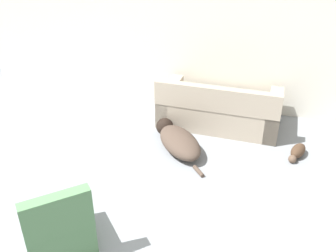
% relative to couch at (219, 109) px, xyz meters
% --- Properties ---
extents(wall_back, '(7.71, 0.06, 2.45)m').
position_rel_couch_xyz_m(wall_back, '(-0.78, 0.66, 0.96)').
color(wall_back, silver).
rests_on(wall_back, ground_plane).
extents(couch, '(1.86, 0.93, 0.79)m').
position_rel_couch_xyz_m(couch, '(0.00, 0.00, 0.00)').
color(couch, tan).
rests_on(couch, ground_plane).
extents(dog, '(1.01, 1.11, 0.29)m').
position_rel_couch_xyz_m(dog, '(-0.42, -0.90, -0.12)').
color(dog, '#4C3D33').
rests_on(dog, ground_plane).
extents(cat, '(0.27, 0.50, 0.17)m').
position_rel_couch_xyz_m(cat, '(1.21, -0.60, -0.18)').
color(cat, '#473323').
rests_on(cat, ground_plane).
extents(side_chair, '(0.89, 0.89, 0.83)m').
position_rel_couch_xyz_m(side_chair, '(-1.02, -3.02, 0.01)').
color(side_chair, '#4C754C').
rests_on(side_chair, ground_plane).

